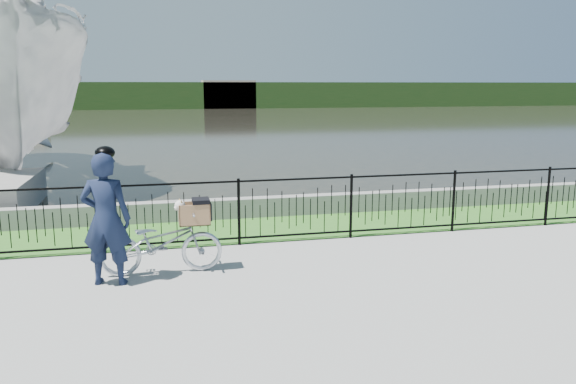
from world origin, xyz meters
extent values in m
plane|color=gray|center=(0.00, 0.00, 0.00)|extent=(120.00, 120.00, 0.00)
cube|color=#306820|center=(0.00, 2.60, 0.00)|extent=(60.00, 2.00, 0.01)
plane|color=black|center=(0.00, 33.00, 0.00)|extent=(120.00, 120.00, 0.00)
cube|color=slate|center=(0.00, 3.60, 0.20)|extent=(60.00, 0.30, 0.40)
cube|color=#244018|center=(0.00, 60.00, 1.50)|extent=(120.00, 6.00, 3.00)
cube|color=#9F9180|center=(-18.00, 58.00, 2.00)|extent=(8.00, 4.00, 4.00)
cube|color=#9F9180|center=(6.00, 58.50, 1.60)|extent=(6.00, 3.00, 3.20)
imported|color=silver|center=(-2.30, 0.40, 0.46)|extent=(1.74, 0.61, 0.91)
cube|color=black|center=(-1.82, 0.40, 0.70)|extent=(0.38, 0.18, 0.02)
cube|color=#9B6F48|center=(-1.82, 0.40, 0.71)|extent=(0.44, 0.29, 0.01)
cube|color=#9B6F48|center=(-1.82, 0.54, 0.86)|extent=(0.44, 0.01, 0.31)
cube|color=#9B6F48|center=(-1.82, 0.26, 0.86)|extent=(0.44, 0.02, 0.31)
cube|color=#9B6F48|center=(-1.60, 0.40, 0.86)|extent=(0.02, 0.29, 0.31)
cube|color=#9B6F48|center=(-2.03, 0.40, 0.86)|extent=(0.01, 0.29, 0.31)
cube|color=black|center=(-1.72, 0.40, 1.05)|extent=(0.24, 0.30, 0.06)
cube|color=black|center=(-1.59, 0.40, 0.89)|extent=(0.02, 0.30, 0.25)
ellipsoid|color=silver|center=(-1.84, 0.40, 0.83)|extent=(0.31, 0.22, 0.20)
sphere|color=silver|center=(-2.02, 0.38, 1.00)|extent=(0.15, 0.15, 0.15)
sphere|color=silver|center=(-2.07, 0.36, 0.97)|extent=(0.07, 0.07, 0.07)
sphere|color=black|center=(-2.09, 0.35, 0.96)|extent=(0.02, 0.02, 0.02)
cone|color=#A58045|center=(-2.02, 0.44, 1.06)|extent=(0.06, 0.08, 0.08)
cone|color=#A58045|center=(-2.00, 0.34, 1.06)|extent=(0.06, 0.08, 0.08)
imported|color=#121A33|center=(-3.01, 0.12, 0.91)|extent=(0.74, 0.57, 1.82)
ellipsoid|color=black|center=(-3.01, 0.12, 1.80)|extent=(0.26, 0.29, 0.18)
camera|label=1|loc=(-2.29, -7.59, 2.69)|focal=35.00mm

